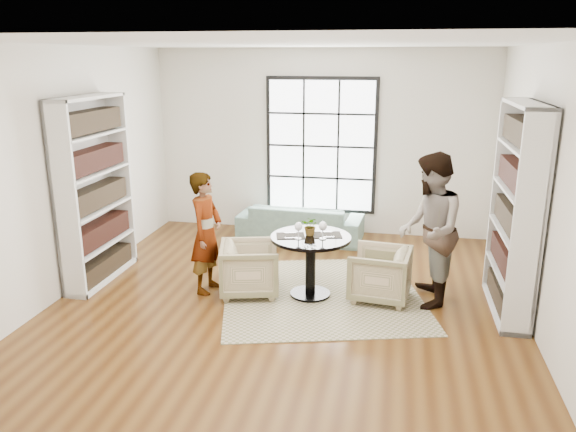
% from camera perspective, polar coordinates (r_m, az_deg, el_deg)
% --- Properties ---
extents(ground, '(6.00, 6.00, 0.00)m').
position_cam_1_polar(ground, '(6.86, -0.23, -8.78)').
color(ground, brown).
extents(room_shell, '(6.00, 6.01, 6.00)m').
position_cam_1_polar(room_shell, '(6.95, 0.64, 2.54)').
color(room_shell, silver).
rests_on(room_shell, ground).
extents(rug, '(2.93, 2.93, 0.01)m').
position_cam_1_polar(rug, '(7.08, 3.43, -7.92)').
color(rug, tan).
rests_on(rug, ground).
extents(pedestal_table, '(0.97, 0.97, 0.78)m').
position_cam_1_polar(pedestal_table, '(6.84, 2.31, -3.76)').
color(pedestal_table, black).
rests_on(pedestal_table, ground).
extents(sofa, '(2.02, 0.90, 0.58)m').
position_cam_1_polar(sofa, '(9.06, 1.27, -0.60)').
color(sofa, slate).
rests_on(sofa, ground).
extents(armchair_left, '(0.87, 0.86, 0.66)m').
position_cam_1_polar(armchair_left, '(7.00, -3.89, -5.36)').
color(armchair_left, tan).
rests_on(armchair_left, ground).
extents(armchair_right, '(0.79, 0.77, 0.64)m').
position_cam_1_polar(armchair_right, '(6.92, 9.29, -5.85)').
color(armchair_right, tan).
rests_on(armchair_right, ground).
extents(person_left, '(0.43, 0.59, 1.52)m').
position_cam_1_polar(person_left, '(7.01, -8.31, -1.70)').
color(person_left, gray).
rests_on(person_left, ground).
extents(person_right, '(0.71, 0.90, 1.82)m').
position_cam_1_polar(person_right, '(6.74, 14.19, -1.42)').
color(person_right, gray).
rests_on(person_right, ground).
extents(placemat_left, '(0.39, 0.33, 0.01)m').
position_cam_1_polar(placemat_left, '(6.77, 0.25, -2.02)').
color(placemat_left, black).
rests_on(placemat_left, pedestal_table).
extents(placemat_right, '(0.39, 0.33, 0.01)m').
position_cam_1_polar(placemat_right, '(6.82, 4.00, -1.93)').
color(placemat_right, black).
rests_on(placemat_right, pedestal_table).
extents(cutlery_left, '(0.19, 0.25, 0.01)m').
position_cam_1_polar(cutlery_left, '(6.77, 0.25, -1.96)').
color(cutlery_left, silver).
rests_on(cutlery_left, placemat_left).
extents(cutlery_right, '(0.19, 0.25, 0.01)m').
position_cam_1_polar(cutlery_right, '(6.82, 4.00, -1.87)').
color(cutlery_right, silver).
rests_on(cutlery_right, placemat_right).
extents(wine_glass_left, '(0.09, 0.09, 0.20)m').
position_cam_1_polar(wine_glass_left, '(6.63, 1.07, -1.13)').
color(wine_glass_left, silver).
rests_on(wine_glass_left, pedestal_table).
extents(wine_glass_right, '(0.10, 0.10, 0.21)m').
position_cam_1_polar(wine_glass_right, '(6.63, 3.56, -1.09)').
color(wine_glass_right, silver).
rests_on(wine_glass_right, pedestal_table).
extents(flower_centerpiece, '(0.25, 0.22, 0.24)m').
position_cam_1_polar(flower_centerpiece, '(6.77, 2.33, -1.02)').
color(flower_centerpiece, gray).
rests_on(flower_centerpiece, pedestal_table).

